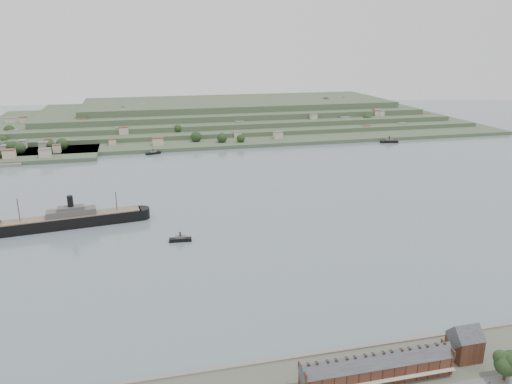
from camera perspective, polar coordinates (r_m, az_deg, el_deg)
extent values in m
plane|color=slate|center=(334.45, 2.02, -3.30)|extent=(1400.00, 1400.00, 0.00)
cube|color=slate|center=(209.57, 13.66, -16.77)|extent=(220.00, 2.00, 2.60)
cube|color=#462419|center=(189.51, 13.65, -19.28)|extent=(55.00, 8.00, 7.00)
cube|color=#34373C|center=(187.48, 13.73, -18.41)|extent=(55.60, 8.15, 8.15)
cube|color=#BCB5A7|center=(186.46, 14.35, -20.21)|extent=(55.00, 1.60, 0.25)
cube|color=#462419|center=(177.47, 5.33, -19.83)|extent=(0.50, 8.40, 3.00)
cube|color=#462419|center=(199.73, 21.08, -16.38)|extent=(0.50, 8.40, 3.00)
cube|color=black|center=(178.23, 7.12, -19.15)|extent=(0.90, 1.40, 3.20)
cube|color=black|center=(179.99, 8.85, -18.83)|extent=(0.90, 1.40, 3.20)
cube|color=black|center=(185.01, 12.99, -17.98)|extent=(0.90, 1.40, 3.20)
cube|color=black|center=(187.27, 14.57, -17.63)|extent=(0.90, 1.40, 3.20)
cube|color=black|center=(193.47, 18.32, -16.75)|extent=(0.90, 1.40, 3.20)
cube|color=black|center=(196.17, 19.75, -16.40)|extent=(0.90, 1.40, 3.20)
cube|color=#462419|center=(209.54, 22.69, -16.02)|extent=(10.00, 10.00, 9.00)
cube|color=#34373C|center=(207.22, 22.83, -14.97)|extent=(10.40, 10.18, 10.18)
cube|color=#384A31|center=(676.79, -6.35, 7.23)|extent=(760.00, 260.00, 4.00)
cube|color=#384A31|center=(703.27, -5.01, 8.01)|extent=(680.00, 220.00, 5.00)
cube|color=#384A31|center=(719.47, -4.02, 8.68)|extent=(600.00, 200.00, 6.00)
cube|color=#384A31|center=(735.84, -3.07, 9.40)|extent=(520.00, 180.00, 7.00)
cube|color=#384A31|center=(752.38, -2.16, 10.15)|extent=(440.00, 160.00, 8.00)
cube|color=#384A31|center=(574.54, -24.99, 3.98)|extent=(150.00, 90.00, 4.00)
cube|color=slate|center=(535.57, -26.30, 2.89)|extent=(22.00, 14.00, 2.80)
cube|color=black|center=(344.52, -20.58, -3.18)|extent=(92.03, 23.56, 7.10)
cylinder|color=black|center=(346.97, -13.06, -2.36)|extent=(12.16, 12.16, 7.10)
cube|color=#725F4C|center=(343.27, -20.64, -2.58)|extent=(89.90, 22.30, 0.61)
cube|color=#4C4846|center=(342.55, -20.34, -2.19)|extent=(31.32, 12.88, 4.05)
cube|color=#4C4846|center=(341.71, -20.39, -1.76)|extent=(16.98, 9.08, 2.53)
cylinder|color=black|center=(340.56, -20.46, -1.14)|extent=(3.65, 3.65, 9.12)
cylinder|color=#3C261C|center=(342.70, -25.49, -2.00)|extent=(0.51, 0.51, 16.22)
cylinder|color=#3C261C|center=(342.47, -15.68, -1.12)|extent=(0.51, 0.51, 14.19)
cube|color=black|center=(304.07, -8.64, -5.42)|extent=(13.66, 4.76, 2.14)
cube|color=#4C4846|center=(303.46, -8.65, -5.14)|extent=(6.26, 3.39, 1.61)
cylinder|color=black|center=(302.80, -8.67, -4.82)|extent=(0.89, 0.89, 3.13)
cube|color=black|center=(539.21, -11.67, 4.36)|extent=(16.47, 9.32, 2.12)
cube|color=#4C4846|center=(538.87, -11.68, 4.53)|extent=(7.91, 5.66, 1.59)
cylinder|color=black|center=(538.50, -11.69, 4.71)|extent=(0.88, 0.88, 3.09)
cube|color=black|center=(608.20, 14.97, 5.59)|extent=(21.18, 9.27, 2.73)
cube|color=#4C4846|center=(607.82, 14.98, 5.78)|extent=(9.89, 6.13, 2.05)
cylinder|color=black|center=(607.40, 15.00, 5.99)|extent=(1.14, 1.14, 3.99)
cylinder|color=#3C261C|center=(204.75, 26.55, -18.14)|extent=(1.11, 1.11, 4.61)
sphere|color=black|center=(202.51, 26.71, -17.17)|extent=(8.29, 8.29, 8.29)
sphere|color=black|center=(203.95, 27.10, -16.66)|extent=(6.45, 6.45, 6.45)
sphere|color=black|center=(200.34, 26.57, -17.39)|extent=(5.90, 5.90, 5.90)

